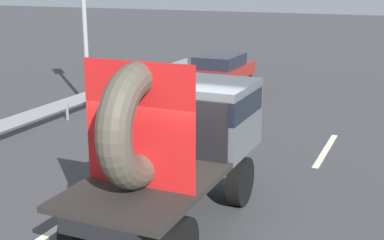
% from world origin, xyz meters
% --- Properties ---
extents(ground_plane, '(120.00, 120.00, 0.00)m').
position_xyz_m(ground_plane, '(0.00, 0.00, 0.00)').
color(ground_plane, '#38383A').
extents(flatbed_truck, '(2.02, 4.64, 3.19)m').
position_xyz_m(flatbed_truck, '(0.16, 0.52, 1.63)').
color(flatbed_truck, black).
rests_on(flatbed_truck, ground_plane).
extents(distant_sedan, '(1.76, 4.11, 1.34)m').
position_xyz_m(distant_sedan, '(-3.52, 12.26, 0.72)').
color(distant_sedan, black).
rests_on(distant_sedan, ground_plane).
extents(guardrail, '(0.10, 14.82, 0.71)m').
position_xyz_m(guardrail, '(-6.10, 7.17, 0.53)').
color(guardrail, gray).
rests_on(guardrail, ground_plane).
extents(lane_dash_left_far, '(0.16, 2.15, 0.01)m').
position_xyz_m(lane_dash_left_far, '(-1.68, 5.92, 0.00)').
color(lane_dash_left_far, beige).
rests_on(lane_dash_left_far, ground_plane).
extents(lane_dash_right_far, '(0.16, 2.95, 0.01)m').
position_xyz_m(lane_dash_right_far, '(2.01, 5.58, 0.00)').
color(lane_dash_right_far, beige).
rests_on(lane_dash_right_far, ground_plane).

